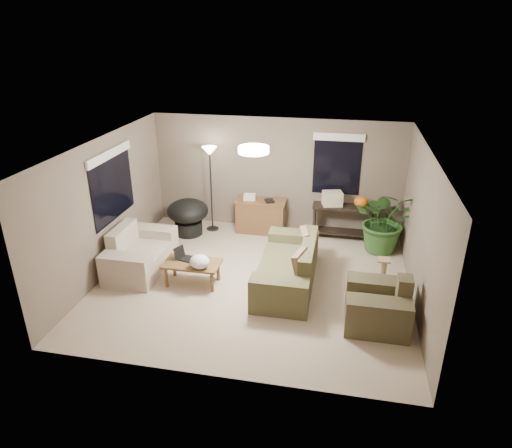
% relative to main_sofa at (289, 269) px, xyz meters
% --- Properties ---
extents(room_shell, '(5.50, 5.50, 5.50)m').
position_rel_main_sofa_xyz_m(room_shell, '(-0.63, -0.05, 0.96)').
color(room_shell, tan).
rests_on(room_shell, ground).
extents(main_sofa, '(0.95, 2.20, 0.85)m').
position_rel_main_sofa_xyz_m(main_sofa, '(0.00, 0.00, 0.00)').
color(main_sofa, brown).
rests_on(main_sofa, ground).
extents(throw_pillows, '(0.34, 1.39, 0.47)m').
position_rel_main_sofa_xyz_m(throw_pillows, '(0.26, -0.00, 0.36)').
color(throw_pillows, '#8C7251').
rests_on(throw_pillows, main_sofa).
extents(loveseat, '(0.90, 1.60, 0.85)m').
position_rel_main_sofa_xyz_m(loveseat, '(-2.85, -0.03, 0.00)').
color(loveseat, beige).
rests_on(loveseat, ground).
extents(armchair, '(0.95, 1.00, 0.85)m').
position_rel_main_sofa_xyz_m(armchair, '(1.50, -0.91, 0.00)').
color(armchair, brown).
rests_on(armchair, ground).
extents(coffee_table, '(1.00, 0.55, 0.42)m').
position_rel_main_sofa_xyz_m(coffee_table, '(-1.70, -0.34, 0.06)').
color(coffee_table, brown).
rests_on(coffee_table, ground).
extents(laptop, '(0.43, 0.31, 0.24)m').
position_rel_main_sofa_xyz_m(laptop, '(-1.87, -0.24, 0.19)').
color(laptop, black).
rests_on(laptop, coffee_table).
extents(plastic_bag, '(0.41, 0.39, 0.24)m').
position_rel_main_sofa_xyz_m(plastic_bag, '(-1.50, -0.49, 0.25)').
color(plastic_bag, white).
rests_on(plastic_bag, coffee_table).
extents(desk, '(1.10, 0.50, 0.75)m').
position_rel_main_sofa_xyz_m(desk, '(-0.92, 2.10, 0.08)').
color(desk, brown).
rests_on(desk, ground).
extents(desk_papers, '(0.71, 0.30, 0.12)m').
position_rel_main_sofa_xyz_m(desk_papers, '(-1.07, 2.09, 0.51)').
color(desk_papers, silver).
rests_on(desk_papers, desk).
extents(console_table, '(1.30, 0.40, 0.75)m').
position_rel_main_sofa_xyz_m(console_table, '(0.87, 2.11, 0.14)').
color(console_table, black).
rests_on(console_table, ground).
extents(pumpkin, '(0.37, 0.37, 0.24)m').
position_rel_main_sofa_xyz_m(pumpkin, '(1.22, 2.11, 0.57)').
color(pumpkin, orange).
rests_on(pumpkin, console_table).
extents(cardboard_box, '(0.46, 0.39, 0.30)m').
position_rel_main_sofa_xyz_m(cardboard_box, '(0.62, 2.11, 0.60)').
color(cardboard_box, beige).
rests_on(cardboard_box, console_table).
extents(papasan_chair, '(1.19, 1.19, 0.80)m').
position_rel_main_sofa_xyz_m(papasan_chair, '(-2.46, 1.67, 0.17)').
color(papasan_chair, black).
rests_on(papasan_chair, ground).
extents(floor_lamp, '(0.32, 0.32, 1.91)m').
position_rel_main_sofa_xyz_m(floor_lamp, '(-2.02, 2.01, 1.30)').
color(floor_lamp, black).
rests_on(floor_lamp, ground).
extents(ceiling_fixture, '(0.50, 0.50, 0.10)m').
position_rel_main_sofa_xyz_m(ceiling_fixture, '(-0.63, -0.05, 2.15)').
color(ceiling_fixture, white).
rests_on(ceiling_fixture, room_shell).
extents(houseplant, '(1.22, 1.36, 1.06)m').
position_rel_main_sofa_xyz_m(houseplant, '(1.72, 1.66, 0.23)').
color(houseplant, '#2D5923').
rests_on(houseplant, ground).
extents(cat_scratching_post, '(0.32, 0.32, 0.50)m').
position_rel_main_sofa_xyz_m(cat_scratching_post, '(1.64, 0.31, -0.08)').
color(cat_scratching_post, tan).
rests_on(cat_scratching_post, ground).
extents(window_left, '(0.05, 1.56, 1.33)m').
position_rel_main_sofa_xyz_m(window_left, '(-3.36, 0.25, 1.49)').
color(window_left, black).
rests_on(window_left, room_shell).
extents(window_back, '(1.06, 0.05, 1.33)m').
position_rel_main_sofa_xyz_m(window_back, '(0.67, 2.42, 1.49)').
color(window_back, black).
rests_on(window_back, room_shell).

